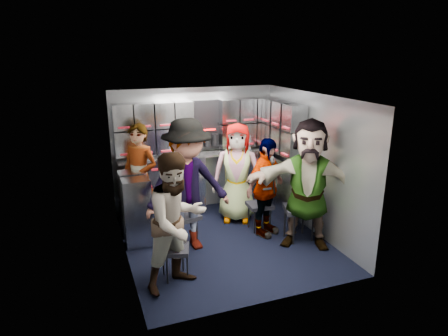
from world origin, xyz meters
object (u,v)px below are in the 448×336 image
object	(u,v)px
jump_seat_mid_right	(260,206)
attendant_arc_d	(266,188)
attendant_arc_a	(177,222)
attendant_arc_e	(308,184)
attendant_arc_b	(188,186)
jump_seat_near_right	(299,211)
attendant_standing	(140,178)
jump_seat_near_left	(175,251)
jump_seat_center	(233,193)
attendant_arc_c	(237,173)
jump_seat_mid_left	(185,218)

from	to	relation	value
jump_seat_mid_right	attendant_arc_d	bearing A→B (deg)	-90.00
jump_seat_mid_right	attendant_arc_d	size ratio (longest dim) A/B	0.29
attendant_arc_a	attendant_arc_e	bearing A→B (deg)	-11.36
jump_seat_mid_right	attendant_arc_d	distance (m)	0.41
attendant_arc_e	attendant_arc_b	bearing A→B (deg)	-163.73
jump_seat_near_right	attendant_standing	world-z (taller)	attendant_standing
jump_seat_near_left	jump_seat_near_right	distance (m)	2.00
jump_seat_center	attendant_arc_e	world-z (taller)	attendant_arc_e
jump_seat_near_right	attendant_arc_c	world-z (taller)	attendant_arc_c
jump_seat_near_left	attendant_arc_b	bearing A→B (deg)	61.60
jump_seat_center	attendant_arc_b	distance (m)	1.44
jump_seat_near_left	attendant_arc_d	distance (m)	1.75
attendant_arc_a	attendant_arc_d	bearing A→B (deg)	7.23
attendant_arc_c	jump_seat_near_right	bearing A→B (deg)	-34.46
jump_seat_center	jump_seat_mid_right	distance (m)	0.68
jump_seat_mid_left	attendant_arc_c	size ratio (longest dim) A/B	0.28
jump_seat_mid_left	jump_seat_mid_right	xyz separation A→B (m)	(1.20, 0.05, -0.01)
attendant_standing	attendant_arc_b	size ratio (longest dim) A/B	0.90
jump_seat_center	attendant_arc_c	xyz separation A→B (m)	(0.00, -0.18, 0.40)
attendant_arc_a	attendant_standing	bearing A→B (deg)	72.17
jump_seat_mid_right	attendant_arc_b	size ratio (longest dim) A/B	0.23
jump_seat_mid_right	attendant_arc_b	world-z (taller)	attendant_arc_b
jump_seat_near_left	jump_seat_near_right	bearing A→B (deg)	11.25
attendant_arc_a	attendant_arc_b	distance (m)	0.93
jump_seat_mid_left	jump_seat_near_right	distance (m)	1.66
jump_seat_mid_left	jump_seat_mid_right	size ratio (longest dim) A/B	1.05
jump_seat_mid_right	attendant_arc_e	bearing A→B (deg)	-59.66
jump_seat_mid_right	attendant_standing	xyz separation A→B (m)	(-1.70, 0.66, 0.45)
jump_seat_near_left	jump_seat_mid_right	size ratio (longest dim) A/B	0.98
attendant_standing	attendant_arc_a	distance (m)	1.74
attendant_arc_c	attendant_arc_d	xyz separation A→B (m)	(0.19, -0.66, -0.06)
jump_seat_mid_left	jump_seat_center	xyz separation A→B (m)	(1.01, 0.70, 0.02)
jump_seat_near_right	attendant_arc_b	size ratio (longest dim) A/B	0.28
jump_seat_center	attendant_arc_a	size ratio (longest dim) A/B	0.28
attendant_arc_a	attendant_arc_e	size ratio (longest dim) A/B	0.89
jump_seat_near_right	jump_seat_mid_right	bearing A→B (deg)	128.48
jump_seat_mid_right	jump_seat_near_right	bearing A→B (deg)	-51.52
jump_seat_near_right	attendant_arc_b	world-z (taller)	attendant_arc_b
attendant_arc_b	attendant_arc_a	bearing A→B (deg)	-119.34
jump_seat_near_left	jump_seat_center	world-z (taller)	jump_seat_center
attendant_standing	jump_seat_near_right	bearing A→B (deg)	15.67
attendant_arc_a	attendant_arc_d	world-z (taller)	attendant_arc_a
jump_seat_near_left	attendant_arc_d	bearing A→B (deg)	24.59
attendant_arc_e	attendant_standing	bearing A→B (deg)	179.58
attendant_standing	attendant_arc_e	world-z (taller)	attendant_arc_e
jump_seat_mid_right	jump_seat_mid_left	bearing A→B (deg)	-177.79
attendant_standing	attendant_arc_e	size ratio (longest dim) A/B	0.91
jump_seat_near_right	attendant_arc_d	size ratio (longest dim) A/B	0.35
jump_seat_mid_left	jump_seat_center	world-z (taller)	jump_seat_center
jump_seat_mid_left	jump_seat_mid_right	world-z (taller)	jump_seat_mid_left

